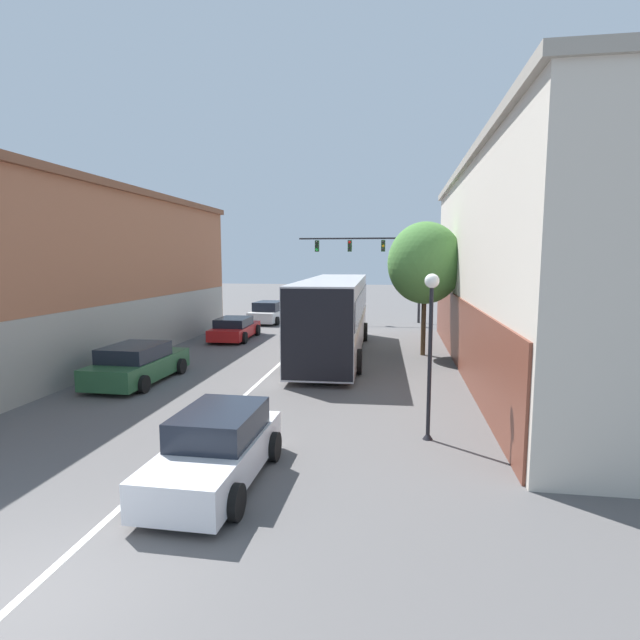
% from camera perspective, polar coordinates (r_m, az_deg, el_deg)
% --- Properties ---
extents(ground_plane, '(160.00, 160.00, 0.00)m').
position_cam_1_polar(ground_plane, '(8.49, -31.91, -26.11)').
color(ground_plane, '#565454').
extents(lane_center_line, '(0.14, 45.97, 0.01)m').
position_cam_1_polar(lane_center_line, '(23.24, -3.60, -4.09)').
color(lane_center_line, silver).
rests_on(lane_center_line, ground_plane).
extents(building_left_brick, '(10.22, 23.67, 7.59)m').
position_cam_1_polar(building_left_brick, '(25.68, -30.70, 4.80)').
color(building_left_brick, '#A86647').
rests_on(building_left_brick, ground_plane).
extents(building_right_storefront, '(9.73, 22.22, 8.27)m').
position_cam_1_polar(building_right_storefront, '(21.94, 28.16, 5.61)').
color(building_right_storefront, beige).
rests_on(building_right_storefront, ground_plane).
extents(bus, '(3.19, 12.91, 3.55)m').
position_cam_1_polar(bus, '(23.29, 1.62, 0.89)').
color(bus, '#B7B7BC').
rests_on(bus, ground_plane).
extents(hatchback_foreground, '(1.96, 4.21, 1.45)m').
position_cam_1_polar(hatchback_foreground, '(10.57, -11.71, -14.24)').
color(hatchback_foreground, silver).
rests_on(hatchback_foreground, ground_plane).
extents(parked_car_left_near, '(2.17, 4.66, 1.22)m').
position_cam_1_polar(parked_car_left_near, '(28.20, -9.71, -0.98)').
color(parked_car_left_near, red).
rests_on(parked_car_left_near, ground_plane).
extents(parked_car_left_mid, '(2.24, 4.62, 1.40)m').
position_cam_1_polar(parked_car_left_mid, '(19.43, -20.13, -4.74)').
color(parked_car_left_mid, '#285633').
rests_on(parked_car_left_mid, ground_plane).
extents(parked_car_left_far, '(2.30, 4.58, 1.49)m').
position_cam_1_polar(parked_car_left_far, '(35.21, -5.79, 0.85)').
color(parked_car_left_far, silver).
rests_on(parked_car_left_far, ground_plane).
extents(traffic_signal_gantry, '(8.56, 0.36, 6.17)m').
position_cam_1_polar(traffic_signal_gantry, '(35.26, 6.61, 7.24)').
color(traffic_signal_gantry, black).
rests_on(traffic_signal_gantry, ground_plane).
extents(street_lamp, '(0.35, 0.35, 4.14)m').
position_cam_1_polar(street_lamp, '(12.46, 12.51, -1.85)').
color(street_lamp, black).
rests_on(street_lamp, ground_plane).
extents(street_tree_near, '(3.41, 3.07, 6.16)m').
position_cam_1_polar(street_tree_near, '(23.46, 11.91, 6.37)').
color(street_tree_near, '#4C3823').
rests_on(street_tree_near, ground_plane).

